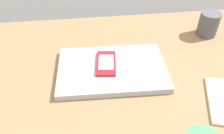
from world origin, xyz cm
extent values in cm
cube|color=#9E7751|center=(0.00, 0.00, 1.50)|extent=(120.00, 80.00, 3.00)
cube|color=#B7BABC|center=(6.48, -4.40, 4.03)|extent=(34.43, 23.22, 2.06)
cube|color=red|center=(8.17, -5.89, 5.49)|extent=(7.26, 12.25, 0.86)
cube|color=white|center=(8.17, -5.89, 5.99)|extent=(5.45, 7.70, 0.14)
cylinder|color=#595B60|center=(-32.25, -21.54, 7.54)|extent=(7.39, 7.39, 9.07)
camera|label=1|loc=(13.10, 49.98, 53.03)|focal=37.27mm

